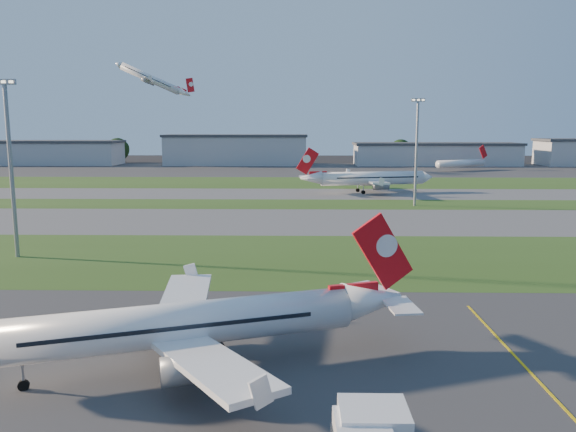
{
  "coord_description": "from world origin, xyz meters",
  "views": [
    {
      "loc": [
        -13.2,
        -28.43,
        19.16
      ],
      "look_at": [
        -14.75,
        47.68,
        7.0
      ],
      "focal_mm": 35.0,
      "sensor_mm": 36.0,
      "label": 1
    }
  ],
  "objects_px": {
    "mini_jet_near": "(461,163)",
    "light_mast_centre": "(417,145)",
    "airliner_parked": "(188,325)",
    "airliner_taxiing": "(371,179)",
    "light_mast_west": "(10,157)"
  },
  "relations": [
    {
      "from": "mini_jet_near",
      "to": "light_mast_centre",
      "type": "bearing_deg",
      "value": -139.29
    },
    {
      "from": "airliner_parked",
      "to": "mini_jet_near",
      "type": "height_order",
      "value": "airliner_parked"
    },
    {
      "from": "mini_jet_near",
      "to": "light_mast_centre",
      "type": "distance_m",
      "value": 119.61
    },
    {
      "from": "airliner_parked",
      "to": "light_mast_centre",
      "type": "bearing_deg",
      "value": 49.65
    },
    {
      "from": "airliner_taxiing",
      "to": "light_mast_centre",
      "type": "height_order",
      "value": "light_mast_centre"
    },
    {
      "from": "airliner_taxiing",
      "to": "light_mast_west",
      "type": "bearing_deg",
      "value": 41.18
    },
    {
      "from": "airliner_parked",
      "to": "airliner_taxiing",
      "type": "bearing_deg",
      "value": 57.28
    },
    {
      "from": "light_mast_west",
      "to": "light_mast_centre",
      "type": "distance_m",
      "value": 89.64
    },
    {
      "from": "airliner_taxiing",
      "to": "mini_jet_near",
      "type": "bearing_deg",
      "value": -132.38
    },
    {
      "from": "airliner_taxiing",
      "to": "mini_jet_near",
      "type": "relative_size",
      "value": 1.45
    },
    {
      "from": "airliner_taxiing",
      "to": "light_mast_centre",
      "type": "distance_m",
      "value": 29.85
    },
    {
      "from": "airliner_taxiing",
      "to": "light_mast_west",
      "type": "height_order",
      "value": "light_mast_west"
    },
    {
      "from": "airliner_parked",
      "to": "airliner_taxiing",
      "type": "distance_m",
      "value": 124.79
    },
    {
      "from": "light_mast_west",
      "to": "airliner_parked",
      "type": "bearing_deg",
      "value": -49.17
    },
    {
      "from": "airliner_parked",
      "to": "light_mast_centre",
      "type": "height_order",
      "value": "light_mast_centre"
    }
  ]
}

